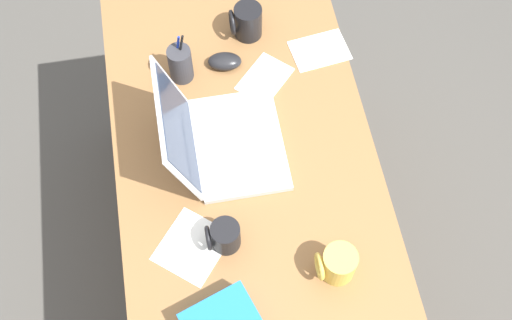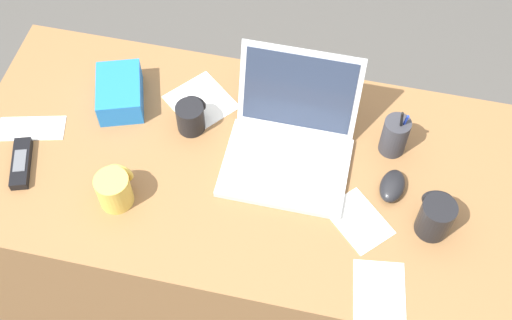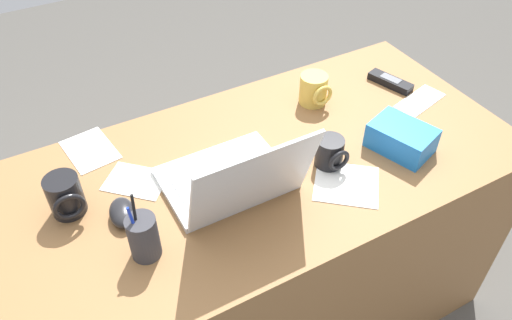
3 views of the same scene
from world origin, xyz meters
name	(u,v)px [view 2 (image 2 of 3)]	position (x,y,z in m)	size (l,w,h in m)	color
ground_plane	(244,279)	(0.00, 0.00, 0.00)	(6.00, 6.00, 0.00)	#4C4944
desk	(243,231)	(0.00, 0.00, 0.37)	(1.46, 0.72, 0.75)	olive
laptop	(290,142)	(0.12, 0.07, 0.80)	(0.32, 0.32, 0.25)	silver
computer_mouse	(392,186)	(0.39, 0.01, 0.77)	(0.06, 0.10, 0.04)	black
coffee_mug_white	(191,116)	(-0.16, 0.09, 0.79)	(0.08, 0.09, 0.09)	black
coffee_mug_tall	(114,189)	(-0.28, -0.17, 0.80)	(0.09, 0.10, 0.10)	#E0BC4C
coffee_mug_spare	(436,216)	(0.50, -0.08, 0.80)	(0.08, 0.10, 0.11)	black
cordless_phone	(21,163)	(-0.56, -0.13, 0.76)	(0.09, 0.16, 0.03)	black
pen_holder	(395,136)	(0.38, 0.14, 0.81)	(0.07, 0.07, 0.18)	#333338
snack_bag	(120,93)	(-0.37, 0.13, 0.78)	(0.12, 0.17, 0.08)	blue
paper_note_near_laptop	(379,294)	(0.40, -0.28, 0.75)	(0.12, 0.17, 0.00)	white
paper_note_left	(359,221)	(0.32, -0.10, 0.75)	(0.16, 0.11, 0.00)	white
paper_note_right	(201,102)	(-0.15, 0.18, 0.75)	(0.17, 0.15, 0.00)	white
paper_note_front	(32,128)	(-0.58, -0.01, 0.75)	(0.18, 0.08, 0.00)	white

